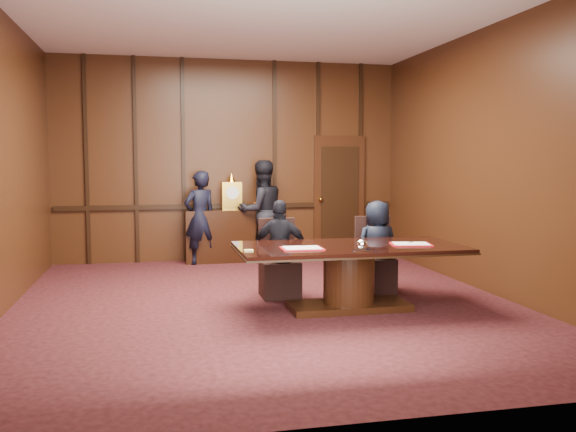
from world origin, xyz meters
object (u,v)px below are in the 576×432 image
object	(u,v)px
signatory_left	(281,249)
witness_right	(262,211)
sideboard	(232,233)
signatory_right	(377,247)
conference_table	(349,266)
witness_left	(200,218)

from	to	relation	value
signatory_left	witness_right	world-z (taller)	witness_right
sideboard	signatory_right	distance (m)	3.34
conference_table	signatory_right	xyz separation A→B (m)	(0.65, 0.80, 0.10)
signatory_right	witness_right	bearing A→B (deg)	-73.48
sideboard	witness_left	world-z (taller)	witness_left
sideboard	signatory_left	world-z (taller)	sideboard
conference_table	signatory_left	bearing A→B (deg)	129.09
signatory_left	witness_left	size ratio (longest dim) A/B	0.79
conference_table	signatory_left	xyz separation A→B (m)	(-0.65, 0.80, 0.11)
sideboard	witness_left	xyz separation A→B (m)	(-0.56, -0.16, 0.30)
conference_table	sideboard	bearing A→B (deg)	103.45
signatory_left	witness_left	bearing A→B (deg)	-55.11
sideboard	conference_table	distance (m)	3.87
conference_table	signatory_left	size ratio (longest dim) A/B	2.10
sideboard	signatory_right	size ratio (longest dim) A/B	1.31
sideboard	witness_right	size ratio (longest dim) A/B	0.91
witness_left	witness_right	distance (m)	1.06
signatory_left	signatory_right	xyz separation A→B (m)	(1.30, 0.00, -0.01)
conference_table	signatory_left	distance (m)	1.04
witness_right	witness_left	bearing A→B (deg)	-15.00
signatory_right	witness_left	world-z (taller)	witness_left
sideboard	witness_right	xyz separation A→B (m)	(0.49, -0.16, 0.39)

